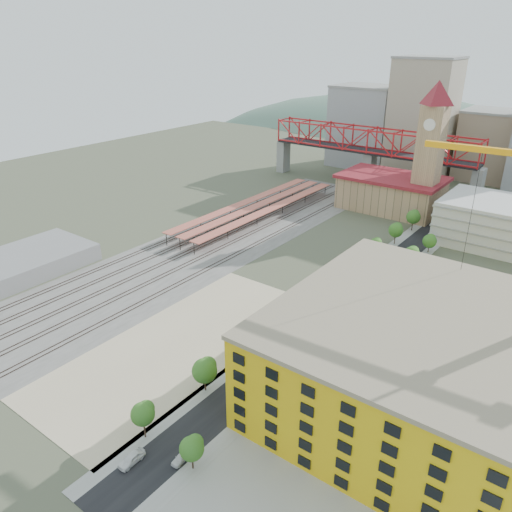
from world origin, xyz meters
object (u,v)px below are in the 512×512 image
Objects in this scene: site_trailer_d at (334,308)px; construction_building at (411,359)px; clock_tower at (431,139)px; site_trailer_c at (313,326)px; car_0 at (132,459)px; site_trailer_b at (262,368)px; site_trailer_a at (245,383)px.

construction_building is at bearing -52.36° from site_trailer_d.
site_trailer_c is (8.00, -89.79, -27.35)m from clock_tower.
site_trailer_b is at bearing 83.37° from car_0.
clock_tower is 94.20m from site_trailer_c.
clock_tower is 5.22× the size of site_trailer_b.
clock_tower is 1.03× the size of construction_building.
site_trailer_d is (0.00, 35.15, 0.19)m from site_trailer_a.
site_trailer_b is at bearing -104.40° from site_trailer_d.
construction_building is 50.15m from car_0.
construction_building is at bearing 32.35° from site_trailer_b.
clock_tower is at bearing 91.01° from car_0.
site_trailer_b reaches higher than car_0.
car_0 is (-3.00, -25.14, -0.39)m from site_trailer_a.
construction_building is at bearing -11.22° from site_trailer_c.
clock_tower reaches higher than car_0.
site_trailer_a is 35.15m from site_trailer_d.
site_trailer_b is 1.01× the size of site_trailer_c.
construction_building reaches higher than site_trailer_c.
clock_tower reaches higher than site_trailer_b.
site_trailer_d is 60.36m from car_0.
site_trailer_a is 5.50m from site_trailer_b.
site_trailer_a is 1.85× the size of car_0.
site_trailer_c is at bearing -104.40° from site_trailer_d.
clock_tower reaches higher than site_trailer_d.
site_trailer_a is at bearing -79.78° from site_trailer_c.
car_0 is at bearing -87.95° from clock_tower.
construction_building reaches higher than site_trailer_b.
construction_building is 31.05m from site_trailer_a.
clock_tower is 84.63m from site_trailer_d.
site_trailer_b reaches higher than site_trailer_a.
site_trailer_b is 0.98× the size of site_trailer_d.
construction_building is (34.00, -99.99, -19.29)m from clock_tower.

